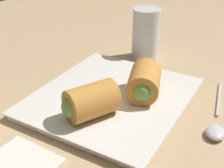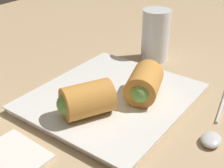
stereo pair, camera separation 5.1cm
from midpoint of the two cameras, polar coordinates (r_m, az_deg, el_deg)
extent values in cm
cube|color=tan|center=(55.72, -5.11, -5.11)|extent=(180.00, 140.00, 2.00)
cube|color=silver|center=(56.06, -2.63, -2.82)|extent=(26.97, 24.34, 1.20)
cube|color=silver|center=(55.67, -2.65, -2.17)|extent=(28.05, 25.31, 0.30)
cylinder|color=#C68438|center=(54.20, 3.22, 0.41)|extent=(9.19, 7.71, 5.47)
sphere|color=#6B9E47|center=(51.53, 2.71, -1.23)|extent=(3.56, 3.56, 3.56)
cylinder|color=#C68438|center=(49.03, -6.74, -3.17)|extent=(9.48, 8.47, 5.47)
sphere|color=#6B9E47|center=(48.03, -10.05, -4.22)|extent=(3.56, 3.56, 3.56)
cylinder|color=silver|center=(59.26, 16.59, -2.62)|extent=(11.56, 2.66, 0.50)
ellipsoid|color=silver|center=(49.79, 15.60, -8.65)|extent=(4.36, 3.65, 1.34)
cylinder|color=silver|center=(71.43, 4.14, 9.11)|extent=(6.21, 6.21, 11.55)
camera|label=1|loc=(0.03, -92.71, -1.53)|focal=50.00mm
camera|label=2|loc=(0.03, 87.29, 1.53)|focal=50.00mm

